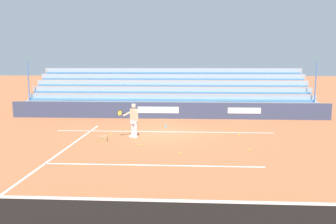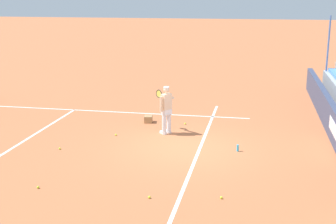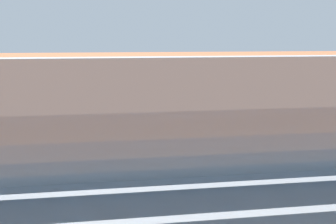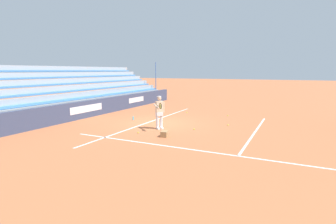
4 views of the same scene
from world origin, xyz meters
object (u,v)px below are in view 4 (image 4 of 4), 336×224
at_px(tennis_ball_by_box, 138,133).
at_px(tennis_ball_far_right, 194,129).
at_px(water_bottle, 133,118).
at_px(tennis_player, 159,112).
at_px(ball_box_cardboard, 165,134).
at_px(tennis_ball_on_baseline, 228,116).
at_px(tennis_ball_stray_back, 163,111).
at_px(tennis_ball_toward_net, 187,112).
at_px(tennis_ball_near_player, 228,125).

relative_size(tennis_ball_by_box, tennis_ball_far_right, 1.00).
bearing_deg(water_bottle, tennis_ball_far_right, 78.54).
bearing_deg(tennis_ball_by_box, tennis_player, 159.54).
bearing_deg(water_bottle, tennis_player, 60.38).
relative_size(ball_box_cardboard, tennis_ball_on_baseline, 6.06).
relative_size(tennis_ball_stray_back, tennis_ball_toward_net, 1.00).
relative_size(ball_box_cardboard, tennis_ball_far_right, 6.06).
bearing_deg(tennis_ball_toward_net, tennis_ball_stray_back, -79.71).
relative_size(tennis_player, water_bottle, 7.80).
bearing_deg(tennis_ball_stray_back, ball_box_cardboard, 27.59).
xyz_separation_m(tennis_player, tennis_ball_far_right, (-0.62, 1.69, -0.86)).
height_order(tennis_ball_on_baseline, tennis_ball_toward_net, same).
distance_m(tennis_ball_stray_back, tennis_ball_toward_net, 1.77).
relative_size(tennis_player, tennis_ball_stray_back, 25.98).
relative_size(tennis_ball_stray_back, water_bottle, 0.30).
distance_m(tennis_ball_stray_back, tennis_ball_near_player, 6.10).
bearing_deg(tennis_ball_near_player, ball_box_cardboard, -28.61).
height_order(tennis_ball_by_box, tennis_ball_stray_back, same).
bearing_deg(tennis_ball_far_right, tennis_ball_stray_back, -137.87).
relative_size(tennis_ball_by_box, tennis_ball_stray_back, 1.00).
relative_size(tennis_ball_by_box, tennis_ball_near_player, 1.00).
height_order(tennis_ball_near_player, tennis_ball_far_right, same).
distance_m(tennis_ball_near_player, tennis_ball_toward_net, 4.80).
relative_size(tennis_ball_near_player, water_bottle, 0.30).
xyz_separation_m(ball_box_cardboard, tennis_ball_by_box, (-0.04, -1.46, -0.10)).
xyz_separation_m(tennis_player, tennis_ball_stray_back, (-5.16, -2.42, -0.86)).
height_order(tennis_player, tennis_ball_toward_net, tennis_player).
relative_size(tennis_player, tennis_ball_on_baseline, 25.98).
xyz_separation_m(ball_box_cardboard, water_bottle, (-2.83, -3.60, -0.02)).
bearing_deg(tennis_ball_near_player, tennis_ball_stray_back, -116.77).
height_order(ball_box_cardboard, water_bottle, ball_box_cardboard).
distance_m(tennis_ball_near_player, water_bottle, 5.73).
bearing_deg(tennis_ball_near_player, tennis_ball_far_right, -36.43).
xyz_separation_m(ball_box_cardboard, tennis_ball_stray_back, (-6.50, -3.40, -0.10)).
relative_size(ball_box_cardboard, tennis_ball_stray_back, 6.06).
bearing_deg(tennis_ball_stray_back, tennis_ball_by_box, 16.67).
distance_m(tennis_player, tennis_ball_far_right, 2.00).
height_order(tennis_ball_on_baseline, water_bottle, water_bottle).
bearing_deg(tennis_ball_near_player, tennis_player, -51.35).
xyz_separation_m(tennis_player, tennis_ball_on_baseline, (-5.45, 2.29, -0.86)).
xyz_separation_m(tennis_ball_near_player, tennis_ball_toward_net, (-3.06, -3.70, 0.00)).
xyz_separation_m(tennis_ball_by_box, tennis_ball_toward_net, (-6.78, -0.19, 0.00)).
distance_m(tennis_ball_toward_net, tennis_ball_far_right, 5.41).
bearing_deg(tennis_ball_far_right, tennis_ball_toward_net, -153.99).
relative_size(tennis_player, tennis_ball_by_box, 25.98).
xyz_separation_m(ball_box_cardboard, tennis_ball_near_player, (-3.75, 2.05, -0.10)).
distance_m(tennis_player, tennis_ball_toward_net, 5.59).
xyz_separation_m(tennis_player, tennis_ball_near_player, (-2.42, 3.02, -0.86)).
bearing_deg(tennis_ball_by_box, tennis_ball_far_right, 131.32).
bearing_deg(tennis_ball_far_right, tennis_player, -69.97).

